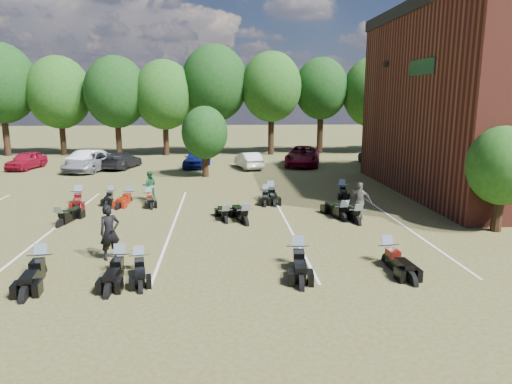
{
  "coord_description": "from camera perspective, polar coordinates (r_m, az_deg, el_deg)",
  "views": [
    {
      "loc": [
        -0.85,
        -16.49,
        5.41
      ],
      "look_at": [
        0.71,
        4.0,
        1.2
      ],
      "focal_mm": 32.0,
      "sensor_mm": 36.0,
      "label": 1
    }
  ],
  "objects": [
    {
      "name": "ground",
      "position": [
        17.38,
        -1.33,
        -6.57
      ],
      "size": [
        160.0,
        160.0,
        0.0
      ],
      "primitive_type": "plane",
      "color": "brown",
      "rests_on": "ground"
    },
    {
      "name": "car_0",
      "position": [
        40.01,
        -26.77,
        3.55
      ],
      "size": [
        2.22,
        4.21,
        1.37
      ],
      "primitive_type": "imported",
      "rotation": [
        0.0,
        0.0,
        -0.16
      ],
      "color": "maroon",
      "rests_on": "ground"
    },
    {
      "name": "car_1",
      "position": [
        38.08,
        -19.67,
        3.89
      ],
      "size": [
        3.21,
        4.89,
        1.52
      ],
      "primitive_type": "imported",
      "rotation": [
        0.0,
        0.0,
        2.76
      ],
      "color": "white",
      "rests_on": "ground"
    },
    {
      "name": "car_2",
      "position": [
        36.91,
        -20.03,
        3.58
      ],
      "size": [
        3.72,
        5.63,
        1.44
      ],
      "primitive_type": "imported",
      "rotation": [
        0.0,
        0.0,
        -0.28
      ],
      "color": "gray",
      "rests_on": "ground"
    },
    {
      "name": "car_3",
      "position": [
        37.59,
        -16.4,
        3.82
      ],
      "size": [
        2.79,
        4.73,
        1.28
      ],
      "primitive_type": "imported",
      "rotation": [
        0.0,
        0.0,
        2.9
      ],
      "color": "black",
      "rests_on": "ground"
    },
    {
      "name": "car_4",
      "position": [
        36.98,
        -7.39,
        4.19
      ],
      "size": [
        2.34,
        4.41,
        1.43
      ],
      "primitive_type": "imported",
      "rotation": [
        0.0,
        0.0,
        -0.16
      ],
      "color": "navy",
      "rests_on": "ground"
    },
    {
      "name": "car_5",
      "position": [
        35.98,
        -0.94,
        3.97
      ],
      "size": [
        2.22,
        4.13,
        1.29
      ],
      "primitive_type": "imported",
      "rotation": [
        0.0,
        0.0,
        3.37
      ],
      "color": "silver",
      "rests_on": "ground"
    },
    {
      "name": "car_6",
      "position": [
        37.82,
        5.86,
        4.51
      ],
      "size": [
        3.88,
        6.17,
        1.59
      ],
      "primitive_type": "imported",
      "rotation": [
        0.0,
        0.0,
        -0.23
      ],
      "color": "#5D0516",
      "rests_on": "ground"
    },
    {
      "name": "car_7",
      "position": [
        39.15,
        14.64,
        4.38
      ],
      "size": [
        2.81,
        5.48,
        1.52
      ],
      "primitive_type": "imported",
      "rotation": [
        0.0,
        0.0,
        3.01
      ],
      "color": "#39393E",
      "rests_on": "ground"
    },
    {
      "name": "person_black",
      "position": [
        16.35,
        -17.82,
        -4.81
      ],
      "size": [
        0.83,
        0.77,
        1.91
      ],
      "primitive_type": "imported",
      "rotation": [
        0.0,
        0.0,
        0.59
      ],
      "color": "black",
      "rests_on": "ground"
    },
    {
      "name": "person_green",
      "position": [
        25.3,
        -13.16,
        0.79
      ],
      "size": [
        0.83,
        0.67,
        1.61
      ],
      "primitive_type": "imported",
      "rotation": [
        0.0,
        0.0,
        3.22
      ],
      "color": "#256539",
      "rests_on": "ground"
    },
    {
      "name": "person_grey",
      "position": [
        21.12,
        12.85,
        -1.14
      ],
      "size": [
        1.1,
        0.75,
        1.74
      ],
      "primitive_type": "imported",
      "rotation": [
        0.0,
        0.0,
        2.79
      ],
      "color": "#5B574E",
      "rests_on": "ground"
    },
    {
      "name": "motorcycle_1",
      "position": [
        15.94,
        -25.18,
        -9.41
      ],
      "size": [
        1.05,
        2.53,
        1.37
      ],
      "primitive_type": null,
      "rotation": [
        0.0,
        0.0,
        0.11
      ],
      "color": "black",
      "rests_on": "ground"
    },
    {
      "name": "motorcycle_2",
      "position": [
        15.19,
        -14.32,
        -9.67
      ],
      "size": [
        1.03,
        2.16,
        1.15
      ],
      "primitive_type": null,
      "rotation": [
        0.0,
        0.0,
        0.19
      ],
      "color": "black",
      "rests_on": "ground"
    },
    {
      "name": "motorcycle_3",
      "position": [
        15.26,
        -16.6,
        -9.69
      ],
      "size": [
        0.76,
        2.31,
        1.29
      ],
      "primitive_type": null,
      "rotation": [
        0.0,
        0.0,
        0.01
      ],
      "color": "black",
      "rests_on": "ground"
    },
    {
      "name": "motorcycle_4",
      "position": [
        15.33,
        5.25,
        -9.15
      ],
      "size": [
        1.05,
        2.53,
        1.37
      ],
      "primitive_type": null,
      "rotation": [
        0.0,
        0.0,
        -0.11
      ],
      "color": "black",
      "rests_on": "ground"
    },
    {
      "name": "motorcycle_5",
      "position": [
        16.06,
        16.1,
        -8.58
      ],
      "size": [
        0.91,
        2.4,
        1.32
      ],
      "primitive_type": null,
      "rotation": [
        0.0,
        0.0,
        0.07
      ],
      "color": "black",
      "rests_on": "ground"
    },
    {
      "name": "motorcycle_9",
      "position": [
        21.52,
        -23.21,
        -3.94
      ],
      "size": [
        1.11,
        2.34,
        1.25
      ],
      "primitive_type": null,
      "rotation": [
        0.0,
        0.0,
        2.96
      ],
      "color": "black",
      "rests_on": "ground"
    },
    {
      "name": "motorcycle_10",
      "position": [
        20.06,
        -1.34,
        -4.07
      ],
      "size": [
        1.31,
        2.54,
        1.35
      ],
      "primitive_type": null,
      "rotation": [
        0.0,
        0.0,
        3.38
      ],
      "color": "black",
      "rests_on": "ground"
    },
    {
      "name": "motorcycle_11",
      "position": [
        20.41,
        -3.81,
        -3.82
      ],
      "size": [
        0.98,
        2.13,
        1.14
      ],
      "primitive_type": null,
      "rotation": [
        0.0,
        0.0,
        3.31
      ],
      "color": "black",
      "rests_on": "ground"
    },
    {
      "name": "motorcycle_12",
      "position": [
        21.03,
        10.82,
        -3.54
      ],
      "size": [
        1.23,
        2.54,
        1.36
      ],
      "primitive_type": null,
      "rotation": [
        0.0,
        0.0,
        3.34
      ],
      "color": "black",
      "rests_on": "ground"
    },
    {
      "name": "motorcycle_13",
      "position": [
        20.61,
        12.52,
        -3.93
      ],
      "size": [
        0.99,
        2.41,
        1.31
      ],
      "primitive_type": null,
      "rotation": [
        0.0,
        0.0,
        3.25
      ],
      "color": "black",
      "rests_on": "ground"
    },
    {
      "name": "motorcycle_14",
      "position": [
        25.68,
        -21.23,
        -1.38
      ],
      "size": [
        1.32,
        2.55,
        1.36
      ],
      "primitive_type": null,
      "rotation": [
        0.0,
        0.0,
        0.23
      ],
      "color": "#510B0B",
      "rests_on": "ground"
    },
    {
      "name": "motorcycle_15",
      "position": [
        25.24,
        -15.54,
        -1.23
      ],
      "size": [
        1.02,
        2.19,
        1.17
      ],
      "primitive_type": null,
      "rotation": [
        0.0,
        0.0,
        -0.17
      ],
      "color": "maroon",
      "rests_on": "ground"
    },
    {
      "name": "motorcycle_16",
      "position": [
        25.94,
        -17.64,
        -1.01
      ],
      "size": [
        0.79,
        2.06,
        1.13
      ],
      "primitive_type": null,
      "rotation": [
        0.0,
        0.0,
        0.08
      ],
      "color": "black",
      "rests_on": "ground"
    },
    {
      "name": "motorcycle_17",
      "position": [
        24.86,
        -13.18,
        -1.3
      ],
      "size": [
        1.05,
        2.1,
        1.12
      ],
      "primitive_type": null,
      "rotation": [
        0.0,
        0.0,
        0.21
      ],
      "color": "black",
      "rests_on": "ground"
    },
    {
      "name": "motorcycle_18",
      "position": [
        25.17,
        1.86,
        -0.84
      ],
      "size": [
        0.79,
        2.44,
        1.36
      ],
      "primitive_type": null,
      "rotation": [
        0.0,
        0.0,
        -0.01
      ],
      "color": "black",
      "rests_on": "ground"
    },
    {
      "name": "motorcycle_19",
      "position": [
        24.88,
        1.21,
        -0.99
      ],
      "size": [
        0.92,
        2.19,
        1.19
      ],
      "primitive_type": null,
      "rotation": [
        0.0,
        0.0,
        -0.12
      ],
      "color": "black",
      "rests_on": "ground"
    },
    {
      "name": "motorcycle_20",
      "position": [
        26.75,
        10.68,
        -0.29
      ],
      "size": [
        1.05,
        2.21,
        1.18
      ],
      "primitive_type": null,
      "rotation": [
        0.0,
        0.0,
        -0.18
      ],
      "color": "black",
      "rests_on": "ground"
    },
    {
      "name": "tree_line",
      "position": [
        45.5,
        -4.65,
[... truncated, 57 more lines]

